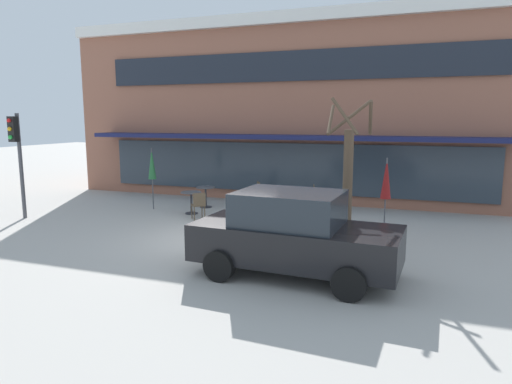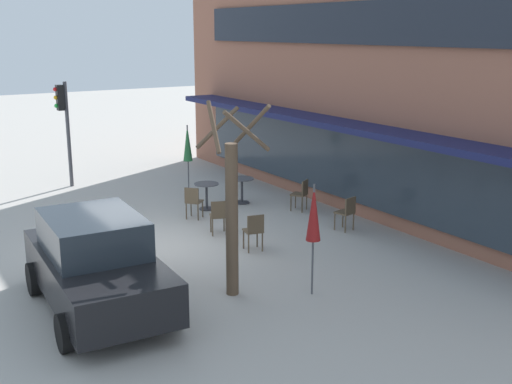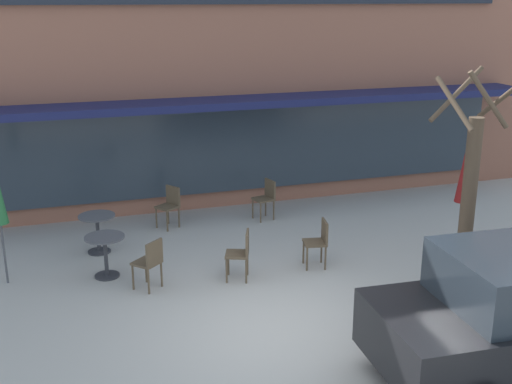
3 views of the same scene
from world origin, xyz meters
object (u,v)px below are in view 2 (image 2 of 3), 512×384
object	(u,v)px
cafe_chair_2	(254,229)
street_tree	(232,207)
patio_umbrella_cream_folded	(314,214)
cafe_chair_0	(193,200)
patio_umbrella_green_folded	(188,144)
traffic_light_pole	(64,117)
cafe_chair_4	(347,211)
cafe_table_streetside	(242,186)
parked_sedan	(96,264)
cafe_chair_1	(219,215)
cafe_table_near_wall	(207,192)
cafe_chair_3	(301,193)

from	to	relation	value
cafe_chair_2	street_tree	distance (m)	2.79
patio_umbrella_cream_folded	cafe_chair_0	bearing A→B (deg)	176.68
patio_umbrella_green_folded	traffic_light_pole	size ratio (longest dim) A/B	0.65
cafe_chair_0	cafe_chair_4	size ratio (longest dim) A/B	1.00
traffic_light_pole	street_tree	bearing A→B (deg)	0.93
cafe_table_streetside	parked_sedan	distance (m)	7.83
cafe_table_streetside	patio_umbrella_cream_folded	xyz separation A→B (m)	(6.51, -2.29, 1.11)
parked_sedan	cafe_chair_1	bearing A→B (deg)	124.02
street_tree	cafe_chair_4	bearing A→B (deg)	113.65
patio_umbrella_cream_folded	cafe_chair_4	bearing A→B (deg)	131.27
patio_umbrella_green_folded	patio_umbrella_cream_folded	distance (m)	8.25
patio_umbrella_green_folded	cafe_chair_0	xyz separation A→B (m)	(2.34, -1.01, -1.10)
patio_umbrella_green_folded	traffic_light_pole	distance (m)	4.29
cafe_table_near_wall	cafe_chair_0	distance (m)	1.01
patio_umbrella_cream_folded	patio_umbrella_green_folded	bearing A→B (deg)	170.63
cafe_chair_1	street_tree	world-z (taller)	street_tree
cafe_table_streetside	traffic_light_pole	bearing A→B (deg)	-142.01
cafe_table_streetside	cafe_chair_4	bearing A→B (deg)	13.36
cafe_chair_1	parked_sedan	distance (m)	4.83
cafe_table_near_wall	cafe_chair_3	size ratio (longest dim) A/B	0.85
street_tree	cafe_chair_1	bearing A→B (deg)	155.49
cafe_table_near_wall	patio_umbrella_cream_folded	bearing A→B (deg)	-9.57
traffic_light_pole	cafe_chair_3	bearing A→B (deg)	36.67
cafe_chair_1	traffic_light_pole	size ratio (longest dim) A/B	0.26
cafe_table_streetside	patio_umbrella_green_folded	size ratio (longest dim) A/B	0.35
cafe_chair_3	traffic_light_pole	world-z (taller)	traffic_light_pole
patio_umbrella_cream_folded	traffic_light_pole	world-z (taller)	traffic_light_pole
cafe_chair_4	traffic_light_pole	world-z (taller)	traffic_light_pole
cafe_chair_4	traffic_light_pole	size ratio (longest dim) A/B	0.26
cafe_chair_1	street_tree	distance (m)	3.92
cafe_table_near_wall	cafe_chair_2	bearing A→B (deg)	-11.02
cafe_table_near_wall	parked_sedan	distance (m)	6.91
cafe_table_streetside	cafe_chair_2	size ratio (longest dim) A/B	0.85
cafe_chair_0	street_tree	bearing A→B (deg)	-18.14
patio_umbrella_cream_folded	cafe_chair_2	bearing A→B (deg)	172.45
patio_umbrella_green_folded	cafe_chair_3	size ratio (longest dim) A/B	2.47
cafe_chair_2	cafe_table_streetside	bearing A→B (deg)	153.05
street_tree	cafe_chair_2	bearing A→B (deg)	138.79
cafe_chair_2	cafe_chair_3	xyz separation A→B (m)	(-2.21, 2.94, 0.00)
patio_umbrella_cream_folded	parked_sedan	bearing A→B (deg)	-112.26
patio_umbrella_green_folded	patio_umbrella_cream_folded	bearing A→B (deg)	-9.37
cafe_table_near_wall	cafe_table_streetside	bearing A→B (deg)	92.05
cafe_table_streetside	cafe_chair_1	distance (m)	3.06
cafe_chair_2	street_tree	bearing A→B (deg)	-41.21
cafe_chair_1	street_tree	size ratio (longest dim) A/B	0.24
cafe_chair_1	cafe_chair_3	world-z (taller)	same
cafe_table_near_wall	cafe_chair_4	world-z (taller)	cafe_chair_4
patio_umbrella_cream_folded	cafe_chair_4	world-z (taller)	patio_umbrella_cream_folded
cafe_chair_0	cafe_chair_2	xyz separation A→B (m)	(3.08, 0.02, 0.00)
cafe_table_near_wall	patio_umbrella_cream_folded	distance (m)	6.65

